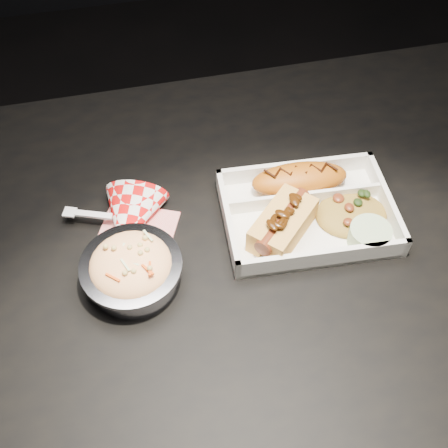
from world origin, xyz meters
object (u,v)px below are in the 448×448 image
(foil_coleslaw_cup, at_px, (132,269))
(food_tray, at_px, (307,215))
(hotdog, at_px, (283,223))
(napkin_fork, at_px, (129,220))
(dining_table, at_px, (254,276))
(fried_pastry, at_px, (299,179))

(foil_coleslaw_cup, bearing_deg, food_tray, 11.01)
(hotdog, xyz_separation_m, napkin_fork, (-0.22, 0.07, -0.02))
(dining_table, bearing_deg, hotdog, 4.50)
(fried_pastry, distance_m, foil_coleslaw_cup, 0.29)
(food_tray, relative_size, hotdog, 2.18)
(dining_table, relative_size, fried_pastry, 8.00)
(fried_pastry, height_order, hotdog, hotdog)
(dining_table, distance_m, napkin_fork, 0.22)
(foil_coleslaw_cup, bearing_deg, hotdog, 7.35)
(hotdog, relative_size, napkin_fork, 0.69)
(food_tray, distance_m, fried_pastry, 0.06)
(fried_pastry, relative_size, hotdog, 1.25)
(dining_table, distance_m, foil_coleslaw_cup, 0.22)
(food_tray, distance_m, napkin_fork, 0.27)
(napkin_fork, bearing_deg, hotdog, 3.19)
(foil_coleslaw_cup, bearing_deg, napkin_fork, 86.09)
(food_tray, xyz_separation_m, hotdog, (-0.05, -0.02, 0.02))
(hotdog, height_order, napkin_fork, napkin_fork)
(fried_pastry, bearing_deg, food_tray, -93.91)
(fried_pastry, xyz_separation_m, foil_coleslaw_cup, (-0.27, -0.11, 0.00))
(napkin_fork, bearing_deg, foil_coleslaw_cup, -73.27)
(fried_pastry, xyz_separation_m, hotdog, (-0.05, -0.08, 0.00))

